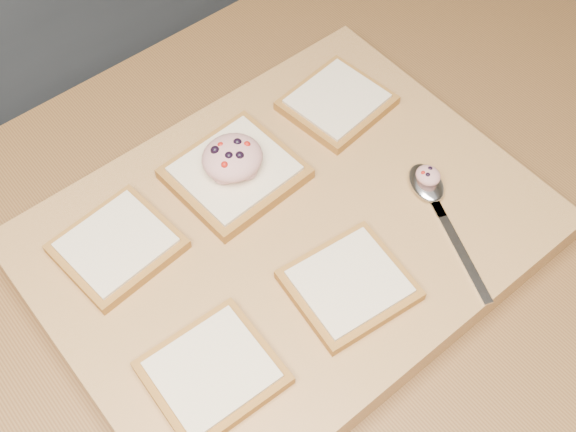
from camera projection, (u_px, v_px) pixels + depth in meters
name	position (u px, v px, depth m)	size (l,w,h in m)	color
cutting_board	(288.00, 238.00, 0.79)	(0.52, 0.40, 0.04)	#B2834C
bread_far_left	(117.00, 246.00, 0.75)	(0.12, 0.11, 0.02)	olive
bread_far_center	(235.00, 173.00, 0.80)	(0.14, 0.13, 0.02)	olive
bread_far_right	(337.00, 102.00, 0.86)	(0.12, 0.12, 0.02)	olive
bread_near_left	(212.00, 372.00, 0.67)	(0.12, 0.11, 0.02)	olive
bread_near_center	(349.00, 285.00, 0.72)	(0.12, 0.12, 0.02)	olive
tuna_salad_dollop	(232.00, 157.00, 0.78)	(0.07, 0.06, 0.03)	tan
spoon	(431.00, 192.00, 0.79)	(0.09, 0.18, 0.01)	silver
spoon_salad	(428.00, 175.00, 0.79)	(0.03, 0.03, 0.02)	tan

